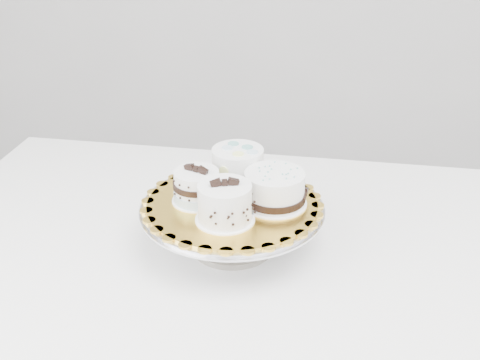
{
  "coord_description": "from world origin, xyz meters",
  "views": [
    {
      "loc": [
        0.01,
        -0.79,
        1.44
      ],
      "look_at": [
        -0.04,
        0.26,
        0.9
      ],
      "focal_mm": 45.0,
      "sensor_mm": 36.0,
      "label": 1
    }
  ],
  "objects_px": {
    "cake_board": "(232,203)",
    "cake_ribbon": "(275,189)",
    "cake_banded": "(197,187)",
    "cake_stand": "(232,218)",
    "cake_swirl": "(225,204)",
    "table": "(222,267)",
    "cake_dots": "(238,166)"
  },
  "relations": [
    {
      "from": "cake_stand",
      "to": "cake_board",
      "type": "bearing_deg",
      "value": 0.0
    },
    {
      "from": "table",
      "to": "cake_ribbon",
      "type": "bearing_deg",
      "value": -5.45
    },
    {
      "from": "cake_board",
      "to": "cake_ribbon",
      "type": "xyz_separation_m",
      "value": [
        0.08,
        0.0,
        0.03
      ]
    },
    {
      "from": "cake_stand",
      "to": "cake_swirl",
      "type": "xyz_separation_m",
      "value": [
        -0.01,
        -0.07,
        0.07
      ]
    },
    {
      "from": "table",
      "to": "cake_banded",
      "type": "height_order",
      "value": "cake_banded"
    },
    {
      "from": "table",
      "to": "cake_stand",
      "type": "xyz_separation_m",
      "value": [
        0.02,
        -0.02,
        0.14
      ]
    },
    {
      "from": "cake_board",
      "to": "cake_ribbon",
      "type": "bearing_deg",
      "value": 0.04
    },
    {
      "from": "table",
      "to": "cake_dots",
      "type": "xyz_separation_m",
      "value": [
        0.03,
        0.06,
        0.21
      ]
    },
    {
      "from": "cake_board",
      "to": "cake_swirl",
      "type": "distance_m",
      "value": 0.08
    },
    {
      "from": "table",
      "to": "cake_dots",
      "type": "bearing_deg",
      "value": 69.82
    },
    {
      "from": "cake_banded",
      "to": "cake_ribbon",
      "type": "bearing_deg",
      "value": 26.46
    },
    {
      "from": "cake_stand",
      "to": "cake_dots",
      "type": "xyz_separation_m",
      "value": [
        0.01,
        0.08,
        0.08
      ]
    },
    {
      "from": "table",
      "to": "cake_swirl",
      "type": "distance_m",
      "value": 0.23
    },
    {
      "from": "cake_banded",
      "to": "cake_ribbon",
      "type": "relative_size",
      "value": 0.85
    },
    {
      "from": "cake_stand",
      "to": "cake_banded",
      "type": "relative_size",
      "value": 3.08
    },
    {
      "from": "cake_stand",
      "to": "cake_board",
      "type": "height_order",
      "value": "cake_board"
    },
    {
      "from": "cake_dots",
      "to": "table",
      "type": "bearing_deg",
      "value": -102.15
    },
    {
      "from": "cake_stand",
      "to": "cake_banded",
      "type": "height_order",
      "value": "cake_banded"
    },
    {
      "from": "cake_swirl",
      "to": "cake_dots",
      "type": "relative_size",
      "value": 0.92
    },
    {
      "from": "cake_board",
      "to": "table",
      "type": "bearing_deg",
      "value": 135.13
    },
    {
      "from": "cake_banded",
      "to": "cake_swirl",
      "type": "bearing_deg",
      "value": -21.9
    },
    {
      "from": "cake_ribbon",
      "to": "cake_banded",
      "type": "bearing_deg",
      "value": -170.45
    },
    {
      "from": "table",
      "to": "cake_swirl",
      "type": "relative_size",
      "value": 11.8
    },
    {
      "from": "table",
      "to": "cake_dots",
      "type": "distance_m",
      "value": 0.22
    },
    {
      "from": "cake_board",
      "to": "cake_banded",
      "type": "relative_size",
      "value": 2.83
    },
    {
      "from": "table",
      "to": "cake_banded",
      "type": "xyz_separation_m",
      "value": [
        -0.05,
        -0.02,
        0.2
      ]
    },
    {
      "from": "cake_stand",
      "to": "cake_dots",
      "type": "relative_size",
      "value": 2.82
    },
    {
      "from": "cake_swirl",
      "to": "cake_dots",
      "type": "distance_m",
      "value": 0.15
    },
    {
      "from": "table",
      "to": "cake_stand",
      "type": "distance_m",
      "value": 0.14
    },
    {
      "from": "cake_stand",
      "to": "cake_swirl",
      "type": "bearing_deg",
      "value": -97.73
    },
    {
      "from": "cake_stand",
      "to": "cake_dots",
      "type": "bearing_deg",
      "value": 85.43
    },
    {
      "from": "cake_stand",
      "to": "table",
      "type": "bearing_deg",
      "value": 135.13
    }
  ]
}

